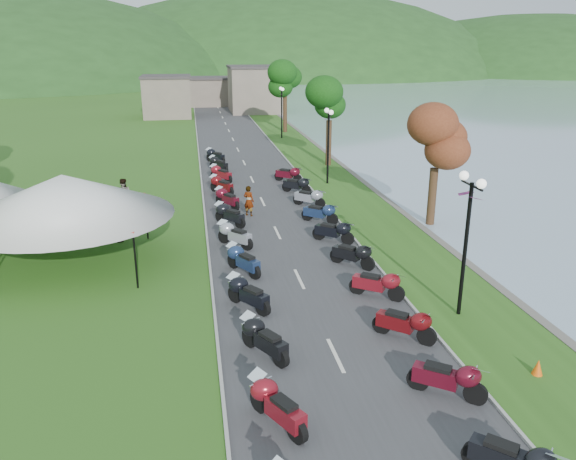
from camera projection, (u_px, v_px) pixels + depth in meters
road at (252, 180)px, 39.72m from camera, size 7.00×120.00×0.02m
hills_backdrop at (201, 73)px, 189.44m from camera, size 360.00×120.00×76.00m
far_building at (204, 93)px, 80.73m from camera, size 18.00×16.00×5.00m
moto_row_left at (246, 277)px, 21.71m from camera, size 2.60×52.45×1.10m
moto_row_right at (363, 268)px, 22.54m from camera, size 2.60×37.29×1.10m
vendor_tent_main at (67, 221)px, 23.78m from camera, size 5.99×5.99×4.00m
tree_lakeside at (435, 160)px, 28.85m from camera, size 2.48×2.48×6.88m
pedestrian_a at (51, 246)px, 26.68m from camera, size 0.70×0.69×1.56m
pedestrian_b at (125, 211)px, 32.21m from camera, size 0.97×0.59×1.92m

